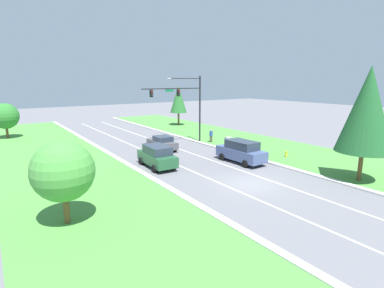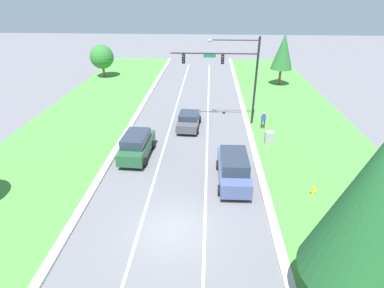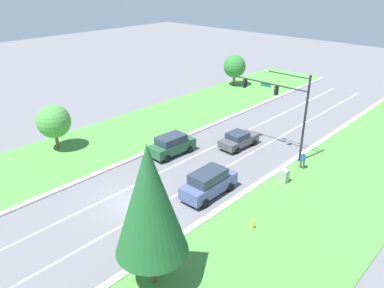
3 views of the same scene
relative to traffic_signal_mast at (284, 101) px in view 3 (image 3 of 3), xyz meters
name	(u,v)px [view 3 (image 3 of 3)]	position (x,y,z in m)	size (l,w,h in m)	color
ground_plane	(131,202)	(-3.89, -14.97, -5.44)	(160.00, 160.00, 0.00)	slate
curb_strip_right	(184,233)	(1.76, -14.97, -5.36)	(0.50, 90.00, 0.15)	beige
curb_strip_left	(90,176)	(-9.54, -14.97, -5.36)	(0.50, 90.00, 0.15)	beige
grass_verge_right	(248,273)	(7.01, -14.97, -5.40)	(10.00, 90.00, 0.08)	#4C8E3D
grass_verge_left	(59,158)	(-14.79, -14.97, -5.40)	(10.00, 90.00, 0.08)	#4C8E3D
lane_stripe_inner_left	(117,194)	(-5.69, -14.97, -5.43)	(0.14, 81.00, 0.01)	white
lane_stripe_inner_right	(147,212)	(-2.09, -14.97, -5.43)	(0.14, 81.00, 0.01)	white
traffic_signal_mast	(284,101)	(0.00, 0.00, 0.00)	(7.89, 0.41, 8.18)	black
forest_suv	(172,145)	(-7.55, -7.03, -4.42)	(2.26, 4.73, 1.97)	#235633
graphite_sedan	(239,139)	(-3.88, -1.28, -4.63)	(2.22, 4.45, 1.59)	#4C4C51
slate_blue_suv	(209,183)	(-0.27, -10.09, -4.36)	(2.21, 5.05, 2.11)	#475684
utility_cabinet	(284,176)	(3.12, -4.40, -4.84)	(0.70, 0.60, 1.20)	#9E9E99
pedestrian	(303,160)	(3.10, -1.18, -4.50)	(0.41, 0.28, 1.69)	#42382D
fire_hydrant	(253,224)	(4.77, -11.32, -5.09)	(0.34, 0.20, 0.70)	gold
oak_near_left_tree	(54,121)	(-16.67, -13.98, -2.47)	(3.24, 3.24, 4.60)	brown
conifer_far_right_tree	(150,201)	(3.47, -19.20, 0.07)	(3.98, 3.98, 8.70)	brown
oak_far_left_tree	(235,66)	(-17.71, 16.21, -2.42)	(3.38, 3.38, 4.72)	brown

